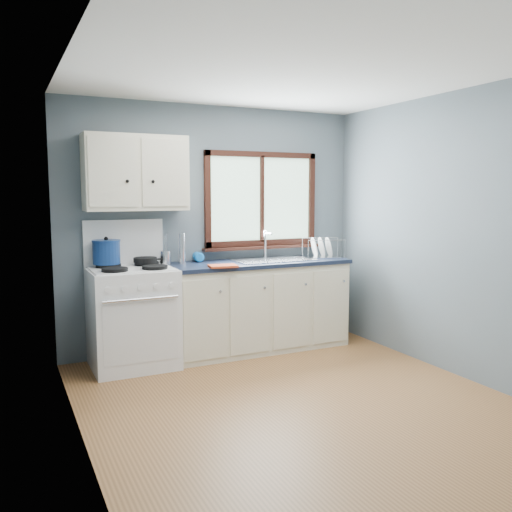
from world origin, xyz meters
name	(u,v)px	position (x,y,z in m)	size (l,w,h in m)	color
floor	(300,405)	(0.00, 0.00, -0.01)	(3.20, 3.60, 0.02)	#905F33
ceiling	(304,68)	(0.00, 0.00, 2.51)	(3.20, 3.60, 0.02)	white
wall_back	(214,228)	(0.00, 1.81, 1.25)	(3.20, 0.02, 2.50)	slate
wall_front	(509,276)	(0.00, -1.81, 1.25)	(3.20, 0.02, 2.50)	slate
wall_left	(76,253)	(-1.61, 0.00, 1.25)	(0.02, 3.60, 2.50)	slate
wall_right	(462,235)	(1.61, 0.00, 1.25)	(0.02, 3.60, 2.50)	slate
gas_range	(132,314)	(-0.95, 1.47, 0.49)	(0.76, 0.69, 1.36)	white
base_cabinets	(258,310)	(0.36, 1.49, 0.41)	(1.85, 0.60, 0.88)	beige
countertop	(258,263)	(0.36, 1.49, 0.90)	(1.89, 0.64, 0.04)	black
sink	(274,266)	(0.54, 1.49, 0.86)	(0.84, 0.46, 0.44)	silver
window	(262,206)	(0.54, 1.77, 1.48)	(1.36, 0.10, 1.03)	#9EC6A8
upper_cabinets	(136,173)	(-0.85, 1.63, 1.80)	(0.95, 0.35, 0.70)	beige
skillet	(145,260)	(-0.78, 1.60, 0.98)	(0.33, 0.23, 0.04)	black
stockpot	(106,252)	(-1.14, 1.62, 1.07)	(0.33, 0.33, 0.25)	navy
utensil_crock	(165,257)	(-0.58, 1.62, 0.99)	(0.12, 0.12, 0.34)	silver
thermos	(182,249)	(-0.42, 1.61, 1.07)	(0.07, 0.07, 0.30)	silver
soap_bottle	(200,250)	(-0.22, 1.63, 1.05)	(0.10, 0.10, 0.26)	blue
dish_towel	(223,266)	(-0.14, 1.23, 0.93)	(0.26, 0.19, 0.02)	#CE4923
dish_rack	(322,252)	(1.12, 1.47, 0.98)	(0.50, 0.44, 0.22)	silver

